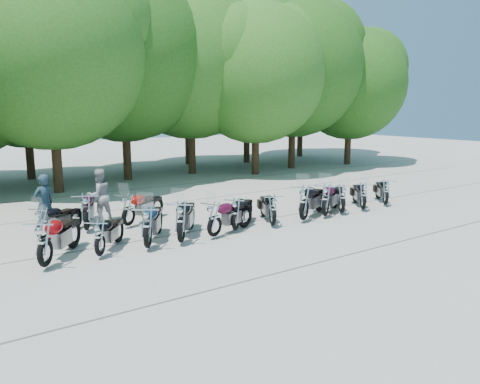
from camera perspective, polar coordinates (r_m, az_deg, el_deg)
ground at (r=14.87m, az=3.30°, el=-5.03°), size 90.00×90.00×0.00m
tree_3 at (r=23.26m, az=-22.23°, el=15.48°), size 8.70×8.70×10.67m
tree_4 at (r=26.26m, az=-14.11°, el=15.94°), size 9.13×9.13×11.20m
tree_5 at (r=28.07m, az=-6.09°, el=15.67°), size 9.04×9.04×11.10m
tree_6 at (r=27.59m, az=1.94°, el=14.23°), size 8.00×8.00×9.82m
tree_7 at (r=30.66m, az=6.51°, el=14.86°), size 8.79×8.79×10.79m
tree_8 at (r=33.42m, az=13.29°, el=12.70°), size 7.53×7.53×9.25m
tree_11 at (r=28.22m, az=-24.89°, el=12.57°), size 7.56×7.56×9.28m
tree_12 at (r=29.78m, az=-14.07°, el=13.48°), size 7.88×7.88×9.67m
tree_13 at (r=32.76m, az=-6.49°, el=13.95°), size 8.31×8.31×10.20m
tree_14 at (r=33.68m, az=0.83°, el=13.56°), size 8.02×8.02×9.84m
tree_15 at (r=38.20m, az=7.51°, el=14.89°), size 9.67×9.67×11.86m
motorcycle_0 at (r=12.40m, az=-22.75°, el=-5.63°), size 2.07×2.43×1.39m
motorcycle_1 at (r=12.85m, az=-16.74°, el=-5.25°), size 1.77×2.00×1.16m
motorcycle_2 at (r=13.20m, az=-11.22°, el=-4.04°), size 2.02×2.49×1.41m
motorcycle_3 at (r=13.57m, az=-7.21°, el=-3.47°), size 2.15×2.49×1.44m
motorcycle_4 at (r=14.11m, az=-3.14°, el=-3.18°), size 2.37×1.45×1.28m
motorcycle_5 at (r=14.82m, az=-0.52°, el=-2.56°), size 2.13×1.95×1.26m
motorcycle_6 at (r=15.44m, az=4.00°, el=-2.08°), size 1.59×2.27×1.25m
motorcycle_7 at (r=16.23m, az=7.84°, el=-1.17°), size 2.62×1.92×1.45m
motorcycle_8 at (r=16.99m, az=10.42°, el=-0.83°), size 2.47×1.95×1.39m
motorcycle_9 at (r=17.65m, az=12.32°, el=-0.66°), size 1.83×2.28×1.28m
motorcycle_10 at (r=18.43m, az=14.81°, el=-0.36°), size 1.90×2.15×1.25m
motorcycle_11 at (r=19.60m, az=17.37°, el=0.08°), size 1.89×2.06×1.21m
motorcycle_12 at (r=15.05m, az=-22.90°, el=-3.40°), size 1.99×1.71×1.15m
motorcycle_13 at (r=15.56m, az=-18.27°, el=-2.16°), size 1.63×2.62×1.42m
motorcycle_14 at (r=15.81m, az=-13.48°, el=-1.98°), size 2.30×1.78×1.28m
rider_0 at (r=15.85m, az=-22.77°, el=-1.36°), size 0.81×0.68×1.89m
rider_1 at (r=16.86m, az=-16.79°, el=-0.40°), size 1.00×0.83×1.85m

